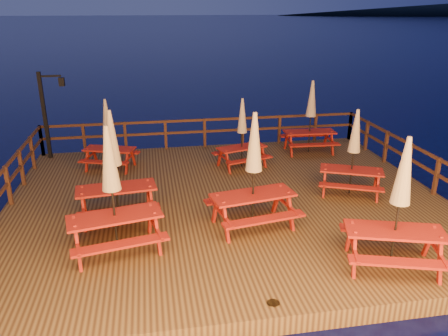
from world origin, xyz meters
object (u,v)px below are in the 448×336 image
(picnic_table_0, at_px, (311,116))
(picnic_table_1, at_px, (400,202))
(lamp_post, at_px, (48,107))
(picnic_table_2, at_px, (112,189))

(picnic_table_0, height_order, picnic_table_1, picnic_table_1)
(picnic_table_0, relative_size, picnic_table_1, 0.94)
(picnic_table_1, bearing_deg, lamp_post, 151.13)
(picnic_table_0, xyz_separation_m, picnic_table_1, (-0.95, -7.44, 0.09))
(picnic_table_1, height_order, picnic_table_2, picnic_table_2)
(picnic_table_1, xyz_separation_m, picnic_table_2, (-5.59, 1.61, 0.02))
(lamp_post, distance_m, picnic_table_1, 11.68)
(picnic_table_1, bearing_deg, picnic_table_0, 99.84)
(picnic_table_1, bearing_deg, picnic_table_2, -178.88)
(lamp_post, distance_m, picnic_table_2, 7.25)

